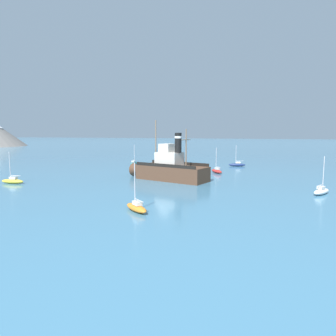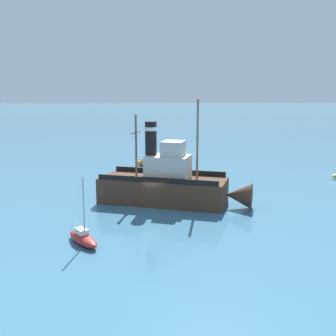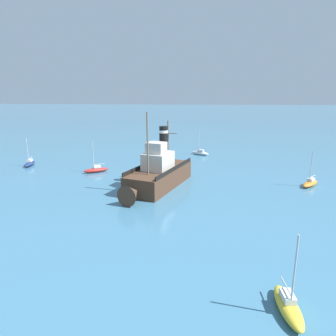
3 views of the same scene
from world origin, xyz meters
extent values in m
plane|color=teal|center=(0.00, 0.00, 0.00)|extent=(600.00, 600.00, 0.00)
cube|color=#4C3323|center=(-1.19, 0.65, 1.20)|extent=(7.82, 12.77, 2.40)
cone|color=#4C3323|center=(0.99, 7.51, 1.20)|extent=(2.97, 3.00, 2.35)
cube|color=beige|center=(-1.04, 1.13, 3.50)|extent=(4.07, 4.72, 2.20)
cube|color=beige|center=(-0.89, 1.60, 5.30)|extent=(2.70, 2.57, 1.40)
cylinder|color=black|center=(-1.55, -0.49, 6.20)|extent=(1.10, 1.10, 3.20)
cylinder|color=silver|center=(-1.55, -0.49, 7.10)|extent=(1.16, 1.16, 0.35)
cylinder|color=#75604C|center=(-0.19, 3.80, 6.15)|extent=(0.20, 0.20, 7.50)
cylinder|color=#75604C|center=(-2.00, -1.92, 5.40)|extent=(0.20, 0.20, 6.00)
cylinder|color=#75604C|center=(-2.00, -1.92, 6.72)|extent=(2.51, 0.90, 0.12)
cube|color=black|center=(-3.24, 1.30, 2.65)|extent=(3.56, 10.90, 0.50)
cube|color=black|center=(0.87, 0.00, 2.65)|extent=(3.56, 10.90, 0.50)
ellipsoid|color=orange|center=(-20.99, -1.40, 0.35)|extent=(3.31, 3.60, 0.70)
cube|color=silver|center=(-21.12, -1.55, 0.88)|extent=(1.20, 1.25, 0.36)
cylinder|color=#B7B7BC|center=(-20.80, -1.17, 2.80)|extent=(0.10, 0.10, 4.20)
cylinder|color=#B7B7BC|center=(-21.38, -1.85, 1.25)|extent=(1.23, 1.42, 0.08)
ellipsoid|color=#B22823|center=(9.67, -5.25, 0.35)|extent=(3.76, 3.04, 0.70)
cube|color=silver|center=(9.50, -5.36, 0.88)|extent=(1.27, 1.15, 0.36)
cylinder|color=#B7B7BC|center=(9.91, -5.08, 2.80)|extent=(0.10, 0.10, 4.20)
cylinder|color=#B7B7BC|center=(9.17, -5.59, 1.25)|extent=(1.54, 1.07, 0.08)
camera|label=1|loc=(-48.18, -13.04, 7.99)|focal=32.00mm
camera|label=2|loc=(38.13, -0.22, 10.77)|focal=45.00mm
camera|label=3|loc=(-6.42, 38.34, 11.94)|focal=32.00mm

